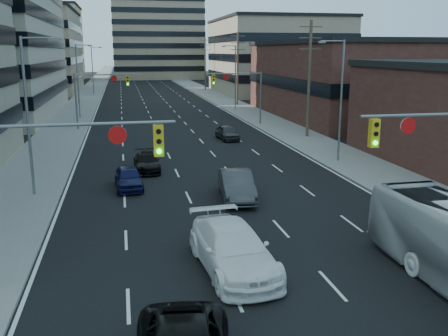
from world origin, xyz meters
TOP-DOWN VIEW (x-y plane):
  - road_surface at (0.00, 130.00)m, footprint 18.00×300.00m
  - sidewalk_left at (-11.50, 130.00)m, footprint 5.00×300.00m
  - sidewalk_right at (11.50, 130.00)m, footprint 5.00×300.00m
  - office_left_far at (-24.00, 100.00)m, footprint 20.00×30.00m
  - storefront_right_mid at (24.00, 50.00)m, footprint 20.00×30.00m
  - office_right_far at (25.00, 88.00)m, footprint 22.00×28.00m
  - bg_block_left at (-28.00, 140.00)m, footprint 24.00×24.00m
  - bg_block_right at (32.00, 130.00)m, footprint 22.00×22.00m
  - signal_near_left at (-7.45, 8.00)m, footprint 6.59×0.33m
  - signal_far_left at (-7.68, 45.00)m, footprint 6.09×0.33m
  - signal_far_right at (7.68, 45.00)m, footprint 6.09×0.33m
  - utility_pole_block at (12.20, 36.00)m, footprint 2.20×0.28m
  - utility_pole_midblock at (12.20, 66.00)m, footprint 2.20×0.28m
  - utility_pole_distant at (12.20, 96.00)m, footprint 2.20×0.28m
  - streetlight_left_near at (-10.34, 20.00)m, footprint 2.03×0.22m
  - streetlight_left_mid at (-10.34, 55.00)m, footprint 2.03×0.22m
  - streetlight_left_far at (-10.34, 90.00)m, footprint 2.03×0.22m
  - streetlight_right_near at (10.34, 25.00)m, footprint 2.03×0.22m
  - streetlight_right_far at (10.34, 60.00)m, footprint 2.03×0.22m
  - white_van at (-1.41, 8.04)m, footprint 2.96×6.20m
  - sedan_blue at (-5.11, 20.71)m, footprint 1.79×4.06m
  - sedan_grey_center at (0.84, 17.16)m, footprint 2.18×5.06m
  - sedan_black_far at (-3.79, 25.13)m, footprint 1.78×4.31m
  - sedan_grey_right at (4.35, 36.38)m, footprint 1.94×4.08m

SIDE VIEW (x-z plane):
  - road_surface at x=0.00m, z-range 0.00..0.02m
  - sidewalk_left at x=-11.50m, z-range 0.00..0.15m
  - sidewalk_right at x=11.50m, z-range 0.00..0.15m
  - sedan_black_far at x=-3.79m, z-range 0.00..1.25m
  - sedan_grey_right at x=4.35m, z-range 0.00..1.35m
  - sedan_blue at x=-5.11m, z-range 0.00..1.36m
  - sedan_grey_center at x=0.84m, z-range 0.00..1.62m
  - white_van at x=-1.41m, z-range 0.00..1.75m
  - signal_far_left at x=-7.68m, z-range 1.30..7.30m
  - signal_far_right at x=7.68m, z-range 1.30..7.30m
  - signal_near_left at x=-7.45m, z-range 1.33..7.33m
  - storefront_right_mid at x=24.00m, z-range 0.00..9.00m
  - streetlight_left_near at x=-10.34m, z-range 0.55..9.55m
  - streetlight_left_mid at x=-10.34m, z-range 0.55..9.55m
  - streetlight_left_far at x=-10.34m, z-range 0.55..9.55m
  - streetlight_right_near at x=10.34m, z-range 0.55..9.55m
  - streetlight_right_far at x=10.34m, z-range 0.55..9.55m
  - utility_pole_block at x=12.20m, z-range 0.28..11.28m
  - utility_pole_midblock at x=12.20m, z-range 0.28..11.28m
  - utility_pole_distant at x=12.20m, z-range 0.28..11.28m
  - bg_block_right at x=32.00m, z-range 0.00..12.00m
  - office_right_far at x=25.00m, z-range 0.00..14.00m
  - office_left_far at x=-24.00m, z-range 0.00..16.00m
  - bg_block_left at x=-28.00m, z-range 0.00..20.00m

